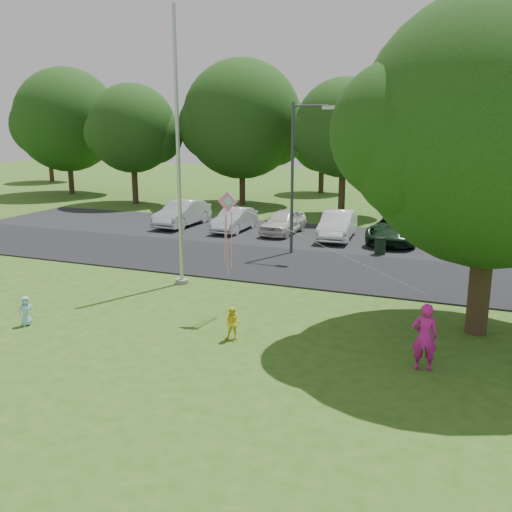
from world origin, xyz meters
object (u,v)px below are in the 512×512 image
at_px(child_yellow, 233,324).
at_px(woman, 425,337).
at_px(street_lamp, 298,165).
at_px(trash_can, 380,246).
at_px(flagpole, 179,174).
at_px(big_tree, 489,136).
at_px(kite, 231,217).
at_px(child_blue, 26,311).

bearing_deg(child_yellow, woman, -10.46).
height_order(street_lamp, trash_can, street_lamp).
distance_m(flagpole, trash_can, 10.42).
relative_size(big_tree, kite, 1.48).
relative_size(big_tree, child_yellow, 9.89).
xyz_separation_m(woman, kite, (-6.03, 1.83, 2.35)).
xyz_separation_m(flagpole, woman, (9.37, -4.62, -3.30)).
relative_size(flagpole, child_blue, 10.99).
distance_m(trash_can, woman, 12.50).
bearing_deg(flagpole, big_tree, -8.10).
xyz_separation_m(woman, child_blue, (-11.52, -1.18, -0.41)).
relative_size(child_blue, kite, 0.14).
bearing_deg(flagpole, woman, -26.24).
xyz_separation_m(flagpole, street_lamp, (2.59, 6.27, -0.04)).
bearing_deg(woman, child_yellow, -9.27).
xyz_separation_m(street_lamp, child_yellow, (1.57, -10.84, -3.64)).
relative_size(woman, kite, 0.27).
bearing_deg(trash_can, kite, -105.72).
xyz_separation_m(street_lamp, kite, (0.75, -9.06, -0.91)).
height_order(flagpole, big_tree, flagpole).
relative_size(trash_can, woman, 0.49).
bearing_deg(big_tree, street_lamp, 135.34).
relative_size(woman, child_blue, 1.90).
distance_m(big_tree, woman, 5.82).
xyz_separation_m(flagpole, trash_can, (6.23, 7.47, -3.74)).
height_order(street_lamp, big_tree, big_tree).
bearing_deg(child_yellow, kite, 104.74).
height_order(child_blue, kite, kite).
xyz_separation_m(big_tree, child_yellow, (-6.28, -3.08, -5.17)).
bearing_deg(street_lamp, child_blue, -110.38).
distance_m(big_tree, child_yellow, 8.70).
height_order(flagpole, woman, flagpole).
height_order(street_lamp, child_blue, street_lamp).
xyz_separation_m(street_lamp, woman, (6.78, -10.89, -3.26)).
xyz_separation_m(flagpole, child_blue, (-2.15, -5.80, -3.71)).
distance_m(big_tree, kite, 7.61).
relative_size(flagpole, woman, 5.77).
height_order(trash_can, child_blue, child_blue).
bearing_deg(woman, big_tree, -117.52).
relative_size(trash_can, kite, 0.13).
bearing_deg(street_lamp, woman, -57.03).
bearing_deg(child_yellow, child_blue, -178.87).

